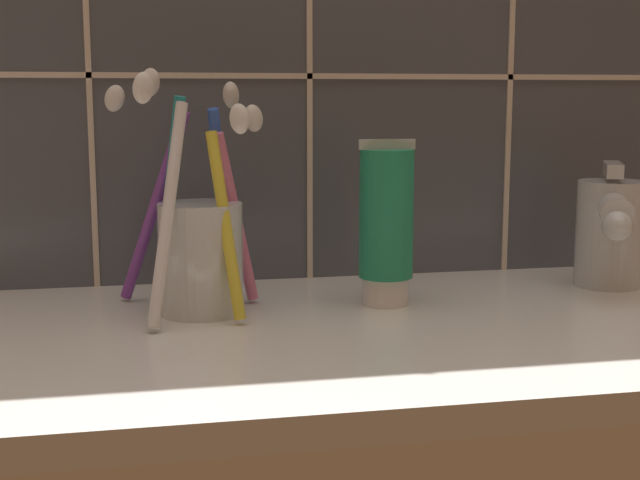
% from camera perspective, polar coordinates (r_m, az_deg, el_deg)
% --- Properties ---
extents(sink_counter, '(0.77, 0.36, 0.02)m').
position_cam_1_polar(sink_counter, '(0.66, 0.61, -6.34)').
color(sink_counter, silver).
rests_on(sink_counter, ground).
extents(tile_wall_backsplash, '(0.87, 0.02, 0.54)m').
position_cam_1_polar(tile_wall_backsplash, '(0.82, -2.16, 14.96)').
color(tile_wall_backsplash, '#4C515B').
rests_on(tile_wall_backsplash, ground).
extents(toothbrush_cup, '(0.13, 0.14, 0.19)m').
position_cam_1_polar(toothbrush_cup, '(0.69, -7.74, -0.08)').
color(toothbrush_cup, silver).
rests_on(toothbrush_cup, sink_counter).
extents(toothpaste_tube, '(0.05, 0.04, 0.13)m').
position_cam_1_polar(toothpaste_tube, '(0.72, 4.26, 1.03)').
color(toothpaste_tube, white).
rests_on(toothpaste_tube, sink_counter).
extents(sink_faucet, '(0.07, 0.11, 0.11)m').
position_cam_1_polar(sink_faucet, '(0.82, 18.10, 0.69)').
color(sink_faucet, silver).
rests_on(sink_faucet, sink_counter).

